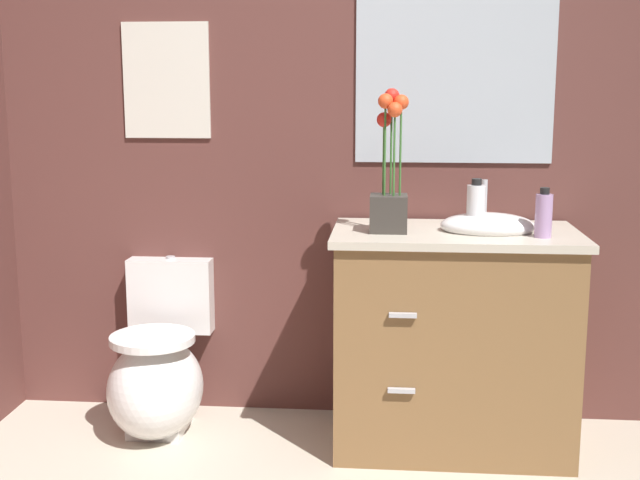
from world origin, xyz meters
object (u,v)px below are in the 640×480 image
object	(u,v)px
vanity_cabinet	(453,336)
wall_mirror	(455,76)
lotion_bottle	(544,215)
wall_poster	(166,81)
flower_vase	(389,187)
toilet	(159,374)
soap_bottle	(476,207)

from	to	relation	value
vanity_cabinet	wall_mirror	world-z (taller)	wall_mirror
lotion_bottle	wall_poster	bearing A→B (deg)	164.61
flower_vase	vanity_cabinet	bearing A→B (deg)	9.80
flower_vase	lotion_bottle	world-z (taller)	flower_vase
flower_vase	toilet	bearing A→B (deg)	175.65
flower_vase	soap_bottle	world-z (taller)	flower_vase
soap_bottle	wall_mirror	bearing A→B (deg)	102.78
lotion_bottle	flower_vase	bearing A→B (deg)	172.55
soap_bottle	wall_mirror	xyz separation A→B (m)	(-0.07, 0.31, 0.49)
wall_poster	soap_bottle	bearing A→B (deg)	-13.83
vanity_cabinet	lotion_bottle	distance (m)	0.60
flower_vase	wall_mirror	world-z (taller)	wall_mirror
wall_poster	wall_mirror	xyz separation A→B (m)	(1.19, 0.00, 0.02)
wall_poster	flower_vase	bearing A→B (deg)	-19.89
flower_vase	wall_poster	bearing A→B (deg)	160.11
vanity_cabinet	wall_poster	bearing A→B (deg)	166.18
flower_vase	wall_mirror	size ratio (longest dim) A/B	0.67
toilet	wall_poster	world-z (taller)	wall_poster
flower_vase	wall_mirror	distance (m)	0.59
lotion_bottle	vanity_cabinet	bearing A→B (deg)	158.68
toilet	wall_mirror	xyz separation A→B (m)	(1.19, 0.27, 1.21)
toilet	soap_bottle	xyz separation A→B (m)	(1.26, -0.04, 0.71)
soap_bottle	lotion_bottle	bearing A→B (deg)	-23.35
toilet	vanity_cabinet	distance (m)	1.21
lotion_bottle	wall_mirror	xyz separation A→B (m)	(-0.31, 0.41, 0.50)
lotion_bottle	wall_mirror	size ratio (longest dim) A/B	0.23
flower_vase	lotion_bottle	size ratio (longest dim) A/B	2.94
lotion_bottle	wall_poster	distance (m)	1.63
wall_poster	wall_mirror	size ratio (longest dim) A/B	0.60
lotion_bottle	toilet	bearing A→B (deg)	174.49
soap_bottle	wall_poster	world-z (taller)	wall_poster
wall_poster	wall_mirror	bearing A→B (deg)	0.00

